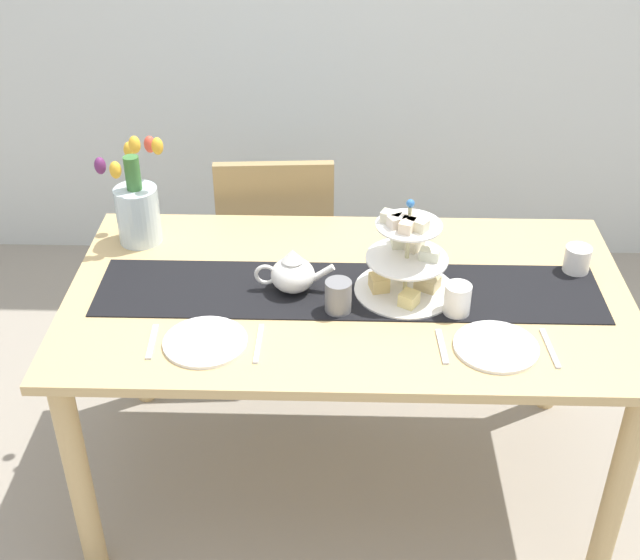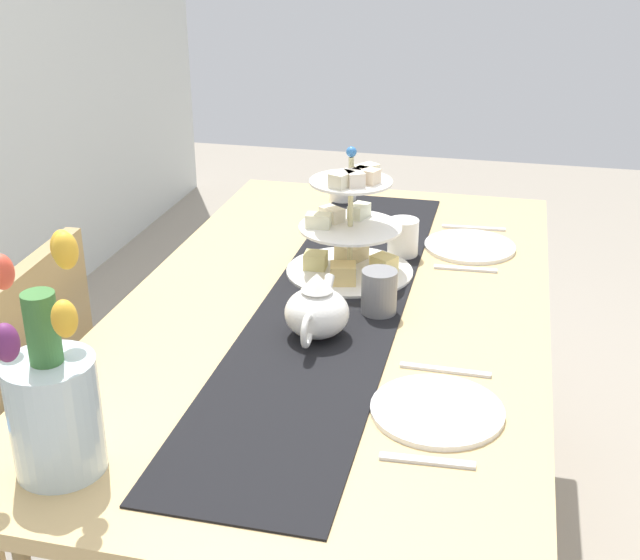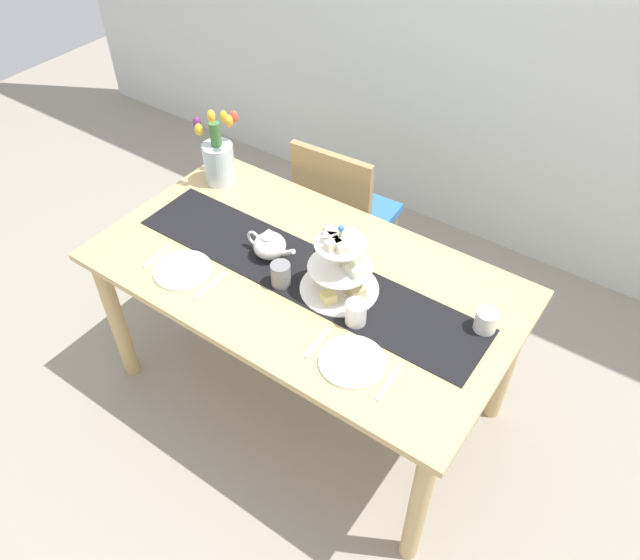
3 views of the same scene
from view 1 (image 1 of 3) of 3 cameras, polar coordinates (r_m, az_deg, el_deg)
ground_plane at (r=2.99m, az=1.67°, el=-13.03°), size 8.00×8.00×0.00m
dining_table at (r=2.56m, az=1.91°, el=-2.73°), size 1.67×0.92×0.76m
chair_left at (r=3.22m, az=-2.95°, el=2.25°), size 0.45×0.45×0.91m
table_runner at (r=2.50m, az=1.96°, el=-0.68°), size 1.49×0.31×0.00m
tiered_cake_stand at (r=2.45m, az=5.87°, el=1.15°), size 0.30×0.30×0.30m
teapot at (r=2.47m, az=-1.88°, el=0.45°), size 0.24×0.13×0.14m
tulip_vase at (r=2.75m, az=-12.30°, el=4.90°), size 0.22×0.18×0.38m
cream_jug at (r=2.68m, az=17.04°, el=1.33°), size 0.08×0.08×0.08m
dinner_plate_left at (r=2.30m, az=-7.79°, el=-4.18°), size 0.23×0.23×0.01m
fork_left at (r=2.33m, az=-11.31°, el=-4.12°), size 0.02×0.15×0.01m
knife_left at (r=2.29m, az=-4.19°, el=-4.31°), size 0.02×0.17×0.01m
dinner_plate_right at (r=2.32m, az=11.85°, el=-4.45°), size 0.23×0.23×0.01m
fork_right at (r=2.29m, az=8.28°, el=-4.48°), size 0.02×0.15×0.01m
knife_right at (r=2.35m, az=15.34°, el=-4.48°), size 0.02×0.17×0.01m
mug_grey at (r=2.38m, az=1.24°, el=-1.10°), size 0.08×0.08×0.09m
mug_white_text at (r=2.40m, az=9.30°, el=-1.32°), size 0.08×0.08×0.09m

